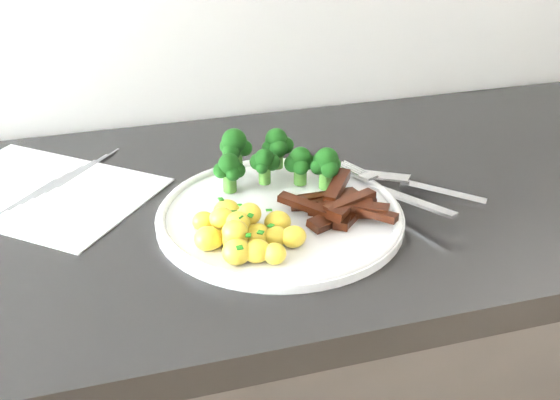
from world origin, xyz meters
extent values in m
cube|color=white|center=(-0.19, 1.78, 0.90)|extent=(0.37, 0.36, 0.00)
cube|color=slate|center=(-0.12, 1.84, 0.90)|extent=(0.09, 0.11, 0.00)
cube|color=slate|center=(-0.14, 1.82, 0.90)|extent=(0.09, 0.11, 0.00)
cube|color=slate|center=(-0.16, 1.81, 0.90)|extent=(0.09, 0.10, 0.00)
cube|color=slate|center=(-0.17, 1.79, 0.90)|extent=(0.08, 0.10, 0.00)
cube|color=slate|center=(-0.19, 1.78, 0.90)|extent=(0.08, 0.09, 0.00)
cube|color=slate|center=(-0.21, 1.76, 0.90)|extent=(0.08, 0.09, 0.00)
cylinder|color=white|center=(0.10, 1.61, 0.91)|extent=(0.31, 0.31, 0.01)
torus|color=white|center=(0.10, 1.61, 0.91)|extent=(0.31, 0.31, 0.01)
cylinder|color=#32601D|center=(0.10, 1.68, 0.93)|extent=(0.02, 0.02, 0.02)
sphere|color=black|center=(0.11, 1.68, 0.95)|extent=(0.02, 0.02, 0.02)
sphere|color=black|center=(0.09, 1.68, 0.95)|extent=(0.02, 0.02, 0.02)
sphere|color=black|center=(0.10, 1.67, 0.95)|extent=(0.02, 0.02, 0.02)
sphere|color=black|center=(0.10, 1.68, 0.96)|extent=(0.03, 0.03, 0.03)
cylinder|color=#32601D|center=(0.15, 1.68, 0.93)|extent=(0.02, 0.02, 0.02)
sphere|color=black|center=(0.16, 1.68, 0.94)|extent=(0.02, 0.02, 0.02)
sphere|color=black|center=(0.15, 1.69, 0.95)|extent=(0.03, 0.03, 0.03)
sphere|color=black|center=(0.14, 1.68, 0.94)|extent=(0.02, 0.02, 0.02)
sphere|color=black|center=(0.15, 1.67, 0.94)|extent=(0.02, 0.02, 0.02)
sphere|color=black|center=(0.15, 1.68, 0.95)|extent=(0.03, 0.03, 0.03)
cylinder|color=#32601D|center=(0.06, 1.69, 0.93)|extent=(0.02, 0.02, 0.02)
sphere|color=black|center=(0.07, 1.68, 0.94)|extent=(0.02, 0.02, 0.02)
sphere|color=black|center=(0.05, 1.70, 0.94)|extent=(0.02, 0.02, 0.02)
sphere|color=black|center=(0.04, 1.69, 0.94)|extent=(0.02, 0.02, 0.02)
sphere|color=black|center=(0.06, 1.68, 0.94)|extent=(0.02, 0.02, 0.02)
sphere|color=black|center=(0.06, 1.69, 0.95)|extent=(0.03, 0.03, 0.03)
cylinder|color=#32601D|center=(0.13, 1.72, 0.94)|extent=(0.02, 0.02, 0.03)
sphere|color=black|center=(0.14, 1.72, 0.96)|extent=(0.02, 0.02, 0.02)
sphere|color=black|center=(0.13, 1.73, 0.96)|extent=(0.02, 0.02, 0.02)
sphere|color=black|center=(0.12, 1.72, 0.96)|extent=(0.02, 0.02, 0.02)
sphere|color=black|center=(0.13, 1.71, 0.96)|extent=(0.03, 0.03, 0.03)
sphere|color=black|center=(0.13, 1.72, 0.97)|extent=(0.03, 0.03, 0.03)
cylinder|color=#32601D|center=(0.07, 1.72, 0.94)|extent=(0.02, 0.02, 0.03)
sphere|color=black|center=(0.08, 1.72, 0.96)|extent=(0.02, 0.02, 0.02)
sphere|color=black|center=(0.06, 1.73, 0.96)|extent=(0.02, 0.02, 0.02)
sphere|color=black|center=(0.06, 1.71, 0.96)|extent=(0.02, 0.02, 0.02)
sphere|color=black|center=(0.07, 1.72, 0.97)|extent=(0.03, 0.03, 0.03)
cylinder|color=#32601D|center=(0.18, 1.66, 0.93)|extent=(0.02, 0.02, 0.03)
sphere|color=black|center=(0.19, 1.66, 0.95)|extent=(0.02, 0.02, 0.02)
sphere|color=black|center=(0.18, 1.67, 0.95)|extent=(0.03, 0.03, 0.03)
sphere|color=black|center=(0.17, 1.66, 0.95)|extent=(0.02, 0.02, 0.02)
sphere|color=black|center=(0.18, 1.65, 0.95)|extent=(0.02, 0.02, 0.02)
sphere|color=black|center=(0.18, 1.66, 0.96)|extent=(0.03, 0.03, 0.03)
ellipsoid|color=#FFE647|center=(0.07, 1.51, 0.92)|extent=(0.03, 0.03, 0.02)
ellipsoid|color=#FFE647|center=(0.05, 1.56, 0.92)|extent=(0.03, 0.03, 0.02)
ellipsoid|color=#FFE647|center=(0.06, 1.55, 0.92)|extent=(0.03, 0.03, 0.02)
ellipsoid|color=#FFE647|center=(0.06, 1.55, 0.92)|extent=(0.03, 0.02, 0.02)
ellipsoid|color=#FFE647|center=(0.03, 1.55, 0.93)|extent=(0.03, 0.03, 0.03)
ellipsoid|color=#FFE647|center=(0.03, 1.61, 0.93)|extent=(0.03, 0.03, 0.03)
ellipsoid|color=#FFE647|center=(0.03, 1.57, 0.92)|extent=(0.03, 0.02, 0.02)
ellipsoid|color=#FFE647|center=(0.00, 1.56, 0.93)|extent=(0.03, 0.03, 0.03)
ellipsoid|color=#FFE647|center=(0.08, 1.54, 0.92)|extent=(0.03, 0.03, 0.02)
ellipsoid|color=#FFE647|center=(0.05, 1.52, 0.92)|extent=(0.03, 0.03, 0.03)
ellipsoid|color=#FFE647|center=(0.00, 1.60, 0.92)|extent=(0.03, 0.03, 0.02)
ellipsoid|color=#FFE647|center=(0.02, 1.57, 0.94)|extent=(0.03, 0.03, 0.03)
ellipsoid|color=#FFE647|center=(0.10, 1.53, 0.92)|extent=(0.03, 0.03, 0.03)
ellipsoid|color=#FFE647|center=(0.04, 1.56, 0.94)|extent=(0.03, 0.03, 0.03)
ellipsoid|color=#FFE647|center=(0.03, 1.54, 0.94)|extent=(0.03, 0.03, 0.03)
ellipsoid|color=#FFE647|center=(0.05, 1.57, 0.94)|extent=(0.03, 0.03, 0.03)
ellipsoid|color=#FFE647|center=(0.01, 1.56, 0.92)|extent=(0.03, 0.02, 0.02)
ellipsoid|color=#FFE647|center=(0.03, 1.59, 0.92)|extent=(0.03, 0.03, 0.03)
ellipsoid|color=#FFE647|center=(0.09, 1.57, 0.93)|extent=(0.03, 0.03, 0.03)
ellipsoid|color=#FFE647|center=(0.03, 1.52, 0.93)|extent=(0.03, 0.03, 0.03)
ellipsoid|color=#FFE647|center=(0.05, 1.59, 0.93)|extent=(0.03, 0.03, 0.03)
cube|color=#155D0E|center=(0.07, 1.54, 0.94)|extent=(0.01, 0.01, 0.00)
cube|color=#155D0E|center=(0.04, 1.55, 0.95)|extent=(0.01, 0.01, 0.00)
cube|color=#155D0E|center=(0.06, 1.53, 0.94)|extent=(0.01, 0.01, 0.00)
cube|color=#155D0E|center=(0.08, 1.57, 0.95)|extent=(0.01, 0.01, 0.00)
cube|color=#155D0E|center=(0.04, 1.52, 0.94)|extent=(0.01, 0.01, 0.00)
cube|color=#155D0E|center=(0.04, 1.58, 0.94)|extent=(0.01, 0.01, 0.00)
cube|color=#155D0E|center=(0.04, 1.55, 0.95)|extent=(0.01, 0.01, 0.00)
cube|color=#155D0E|center=(0.04, 1.55, 0.94)|extent=(0.01, 0.01, 0.00)
cube|color=#155D0E|center=(0.03, 1.55, 0.94)|extent=(0.01, 0.01, 0.00)
cube|color=#155D0E|center=(0.05, 1.59, 0.94)|extent=(0.01, 0.01, 0.00)
cube|color=#155D0E|center=(0.05, 1.56, 0.95)|extent=(0.01, 0.01, 0.00)
cube|color=#155D0E|center=(0.04, 1.55, 0.95)|extent=(0.01, 0.01, 0.00)
cube|color=#155D0E|center=(0.03, 1.60, 0.95)|extent=(0.01, 0.01, 0.00)
cube|color=#155D0E|center=(0.03, 1.50, 0.94)|extent=(0.01, 0.01, 0.00)
cube|color=black|center=(0.19, 1.60, 0.92)|extent=(0.06, 0.02, 0.02)
cube|color=black|center=(0.15, 1.61, 0.92)|extent=(0.07, 0.03, 0.02)
cube|color=black|center=(0.18, 1.58, 0.92)|extent=(0.08, 0.06, 0.02)
cube|color=black|center=(0.17, 1.62, 0.92)|extent=(0.08, 0.03, 0.02)
cube|color=black|center=(0.16, 1.59, 0.92)|extent=(0.07, 0.08, 0.02)
cube|color=black|center=(0.18, 1.58, 0.92)|extent=(0.06, 0.08, 0.01)
cube|color=black|center=(0.16, 1.57, 0.92)|extent=(0.08, 0.05, 0.02)
cube|color=black|center=(0.19, 1.58, 0.92)|extent=(0.07, 0.06, 0.02)
cube|color=black|center=(0.18, 1.58, 0.93)|extent=(0.07, 0.07, 0.02)
cube|color=black|center=(0.18, 1.58, 0.93)|extent=(0.07, 0.04, 0.01)
cube|color=black|center=(0.13, 1.59, 0.93)|extent=(0.06, 0.07, 0.02)
cube|color=black|center=(0.18, 1.58, 0.93)|extent=(0.08, 0.04, 0.01)
cube|color=black|center=(0.18, 1.62, 0.93)|extent=(0.06, 0.07, 0.02)
cube|color=black|center=(0.19, 1.57, 0.93)|extent=(0.08, 0.06, 0.01)
cube|color=black|center=(0.20, 1.56, 0.93)|extent=(0.06, 0.06, 0.01)
cube|color=silver|center=(0.27, 1.58, 0.92)|extent=(0.06, 0.13, 0.02)
cube|color=silver|center=(0.24, 1.66, 0.92)|extent=(0.03, 0.03, 0.01)
cylinder|color=silver|center=(0.24, 1.69, 0.92)|extent=(0.02, 0.04, 0.00)
cylinder|color=silver|center=(0.23, 1.69, 0.92)|extent=(0.02, 0.04, 0.00)
cylinder|color=silver|center=(0.23, 1.68, 0.92)|extent=(0.02, 0.04, 0.00)
cylinder|color=silver|center=(0.22, 1.68, 0.92)|extent=(0.02, 0.04, 0.00)
cube|color=silver|center=(0.24, 1.68, 0.92)|extent=(0.12, 0.10, 0.01)
cube|color=silver|center=(0.33, 1.61, 0.91)|extent=(0.10, 0.08, 0.02)
camera|label=1|loc=(-0.10, 0.90, 1.33)|focal=43.08mm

